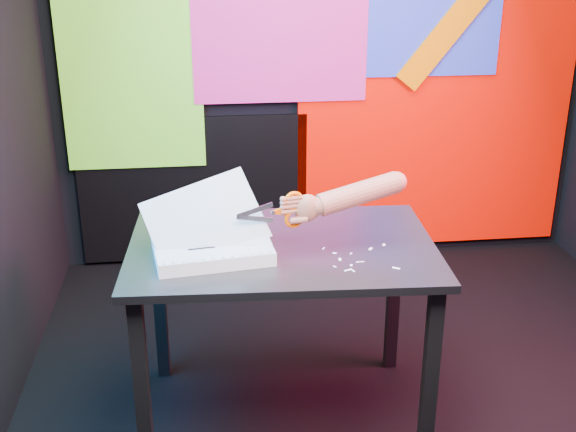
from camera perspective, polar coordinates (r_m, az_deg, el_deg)
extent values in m
cube|color=black|center=(3.15, 7.16, -14.14)|extent=(3.00, 3.00, 0.01)
cube|color=black|center=(4.06, 2.94, 14.76)|extent=(3.00, 0.01, 2.70)
cube|color=#E10B00|center=(4.27, 11.58, 7.89)|extent=(1.60, 0.02, 1.60)
cube|color=blue|center=(4.13, 10.92, 15.94)|extent=(0.85, 0.02, 0.75)
cube|color=#CA217C|center=(3.97, -0.62, 14.64)|extent=(0.95, 0.02, 0.80)
cube|color=#66E228|center=(4.01, -12.25, 10.61)|extent=(0.75, 0.02, 1.00)
cube|color=black|center=(4.17, -7.44, 2.09)|extent=(1.30, 0.02, 0.85)
cube|color=black|center=(2.60, -11.47, -13.24)|extent=(0.05, 0.05, 0.72)
cube|color=black|center=(3.14, -10.11, -6.66)|extent=(0.05, 0.05, 0.72)
cube|color=black|center=(2.66, 11.17, -12.40)|extent=(0.05, 0.05, 0.72)
cube|color=black|center=(3.19, 8.34, -6.10)|extent=(0.05, 0.05, 0.72)
cube|color=#2F2F2F|center=(2.68, -0.48, -2.55)|extent=(1.17, 0.81, 0.03)
cube|color=silver|center=(2.59, -6.03, -2.61)|extent=(0.44, 0.35, 0.05)
cube|color=white|center=(2.58, -6.05, -2.11)|extent=(0.44, 0.35, 0.00)
cube|color=white|center=(2.58, -6.06, -2.01)|extent=(0.44, 0.33, 0.12)
cube|color=white|center=(2.58, -6.31, -1.40)|extent=(0.46, 0.32, 0.21)
cube|color=white|center=(2.58, -6.58, -0.32)|extent=(0.47, 0.28, 0.30)
cylinder|color=#262629|center=(2.44, -9.83, -3.76)|extent=(0.01, 0.01, 0.00)
cylinder|color=#262629|center=(2.44, -9.05, -3.69)|extent=(0.01, 0.01, 0.00)
cylinder|color=#262629|center=(2.44, -8.27, -3.61)|extent=(0.01, 0.01, 0.00)
cylinder|color=#262629|center=(2.44, -7.49, -3.53)|extent=(0.01, 0.01, 0.00)
cylinder|color=#262629|center=(2.45, -6.71, -3.45)|extent=(0.01, 0.01, 0.00)
cylinder|color=#262629|center=(2.45, -5.94, -3.37)|extent=(0.01, 0.01, 0.00)
cylinder|color=#262629|center=(2.46, -5.16, -3.29)|extent=(0.01, 0.01, 0.00)
cylinder|color=#262629|center=(2.46, -4.39, -3.22)|extent=(0.01, 0.01, 0.00)
cylinder|color=#262629|center=(2.47, -3.63, -3.14)|extent=(0.01, 0.01, 0.00)
cylinder|color=#262629|center=(2.47, -2.87, -3.06)|extent=(0.01, 0.01, 0.00)
cylinder|color=#262629|center=(2.48, -2.11, -2.98)|extent=(0.01, 0.01, 0.00)
cylinder|color=#262629|center=(2.48, -1.36, -2.90)|extent=(0.01, 0.01, 0.00)
cylinder|color=#262629|center=(2.69, -10.39, -1.33)|extent=(0.01, 0.01, 0.00)
cylinder|color=#262629|center=(2.69, -9.68, -1.27)|extent=(0.01, 0.01, 0.00)
cylinder|color=#262629|center=(2.69, -8.98, -1.20)|extent=(0.01, 0.01, 0.00)
cylinder|color=#262629|center=(2.69, -8.27, -1.13)|extent=(0.01, 0.01, 0.00)
cylinder|color=#262629|center=(2.70, -7.56, -1.06)|extent=(0.01, 0.01, 0.00)
cylinder|color=#262629|center=(2.70, -6.86, -1.00)|extent=(0.01, 0.01, 0.00)
cylinder|color=#262629|center=(2.70, -6.16, -0.93)|extent=(0.01, 0.01, 0.00)
cylinder|color=#262629|center=(2.71, -5.46, -0.86)|extent=(0.01, 0.01, 0.00)
cylinder|color=#262629|center=(2.71, -4.76, -0.79)|extent=(0.01, 0.01, 0.00)
cylinder|color=#262629|center=(2.72, -4.07, -0.73)|extent=(0.01, 0.01, 0.00)
cylinder|color=#262629|center=(2.72, -3.38, -0.66)|extent=(0.01, 0.01, 0.00)
cylinder|color=#262629|center=(2.73, -2.69, -0.59)|extent=(0.01, 0.01, 0.00)
cube|color=black|center=(2.61, -8.31, -1.83)|extent=(0.08, 0.02, 0.00)
cube|color=black|center=(2.61, -5.70, -1.76)|extent=(0.05, 0.02, 0.00)
cube|color=black|center=(2.53, -6.85, -2.55)|extent=(0.10, 0.02, 0.00)
cube|color=silver|center=(2.55, -2.64, 0.43)|extent=(0.14, 0.03, 0.05)
cube|color=silver|center=(2.56, -2.63, -0.20)|extent=(0.14, 0.03, 0.05)
cylinder|color=silver|center=(2.57, -1.21, 0.29)|extent=(0.02, 0.01, 0.01)
cube|color=#EC5200|center=(2.58, -0.69, 0.22)|extent=(0.05, 0.02, 0.02)
cube|color=#EC5200|center=(2.57, -0.69, 0.49)|extent=(0.05, 0.02, 0.02)
torus|color=#EC5200|center=(2.58, 0.46, 1.21)|extent=(0.07, 0.03, 0.07)
torus|color=#EC5200|center=(2.61, 0.46, -0.21)|extent=(0.07, 0.03, 0.07)
ellipsoid|color=#B95B4A|center=(2.61, 1.53, 0.63)|extent=(0.10, 0.06, 0.10)
cylinder|color=#B95B4A|center=(2.59, 0.46, 0.41)|extent=(0.08, 0.04, 0.02)
cylinder|color=#B95B4A|center=(2.59, 0.46, 0.80)|extent=(0.07, 0.03, 0.02)
cylinder|color=#B95B4A|center=(2.58, 0.46, 1.14)|extent=(0.07, 0.03, 0.02)
cylinder|color=#B95B4A|center=(2.58, 0.46, 1.44)|extent=(0.06, 0.03, 0.02)
cylinder|color=#B95B4A|center=(2.60, 0.87, -0.32)|extent=(0.07, 0.03, 0.03)
cylinder|color=#B95B4A|center=(2.62, 2.55, 0.83)|extent=(0.07, 0.08, 0.07)
cylinder|color=#B95B4A|center=(2.67, 5.61, 1.77)|extent=(0.33, 0.15, 0.14)
sphere|color=#B95B4A|center=(2.73, 8.56, 2.67)|extent=(0.08, 0.08, 0.08)
cube|color=silver|center=(2.48, 5.11, -4.29)|extent=(0.01, 0.03, 0.00)
cube|color=silver|center=(2.51, 5.02, -3.90)|extent=(0.01, 0.02, 0.00)
cube|color=silver|center=(2.60, 5.00, -2.96)|extent=(0.01, 0.01, 0.00)
cube|color=silver|center=(2.51, 8.54, -4.09)|extent=(0.03, 0.02, 0.00)
cube|color=silver|center=(2.69, 7.59, -2.27)|extent=(0.02, 0.02, 0.00)
cube|color=silver|center=(2.65, 6.54, -2.59)|extent=(0.02, 0.02, 0.00)
cube|color=silver|center=(2.64, 2.83, -2.56)|extent=(0.01, 0.02, 0.00)
cube|color=silver|center=(2.56, 4.12, -3.44)|extent=(0.01, 0.02, 0.00)
cube|color=silver|center=(2.48, 4.71, -4.29)|extent=(0.02, 0.02, 0.00)
cube|color=silver|center=(2.60, 3.70, -2.94)|extent=(0.02, 0.01, 0.00)
cube|color=silver|center=(2.50, 3.73, -4.01)|extent=(0.01, 0.02, 0.00)
cube|color=silver|center=(2.54, 5.73, -3.63)|extent=(0.03, 0.01, 0.00)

